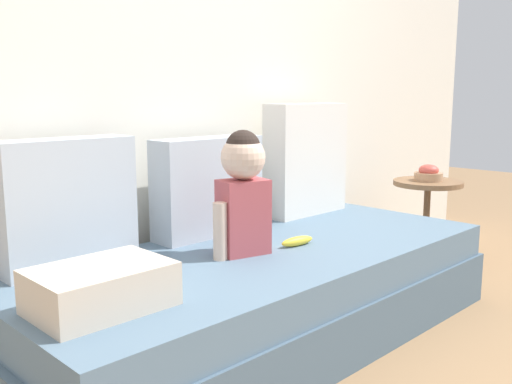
{
  "coord_description": "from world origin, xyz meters",
  "views": [
    {
      "loc": [
        -1.65,
        -1.6,
        1.03
      ],
      "look_at": [
        -0.05,
        0.0,
        0.64
      ],
      "focal_mm": 39.92,
      "sensor_mm": 36.0,
      "label": 1
    }
  ],
  "objects_px": {
    "toddler": "(243,188)",
    "banana": "(297,241)",
    "throw_pillow_left": "(67,203)",
    "throw_pillow_center": "(208,187)",
    "fruit_bowl": "(429,174)",
    "throw_pillow_right": "(306,159)",
    "side_table": "(427,199)",
    "folded_blanket": "(101,288)",
    "couch": "(264,295)"
  },
  "relations": [
    {
      "from": "throw_pillow_center",
      "to": "banana",
      "type": "relative_size",
      "value": 3.17
    },
    {
      "from": "toddler",
      "to": "side_table",
      "type": "relative_size",
      "value": 0.99
    },
    {
      "from": "couch",
      "to": "folded_blanket",
      "type": "xyz_separation_m",
      "value": [
        -0.82,
        -0.11,
        0.27
      ]
    },
    {
      "from": "folded_blanket",
      "to": "fruit_bowl",
      "type": "relative_size",
      "value": 2.34
    },
    {
      "from": "throw_pillow_center",
      "to": "side_table",
      "type": "bearing_deg",
      "value": -9.76
    },
    {
      "from": "couch",
      "to": "banana",
      "type": "height_order",
      "value": "banana"
    },
    {
      "from": "throw_pillow_right",
      "to": "folded_blanket",
      "type": "relative_size",
      "value": 1.48
    },
    {
      "from": "side_table",
      "to": "fruit_bowl",
      "type": "height_order",
      "value": "fruit_bowl"
    },
    {
      "from": "throw_pillow_right",
      "to": "fruit_bowl",
      "type": "distance_m",
      "value": 0.9
    },
    {
      "from": "toddler",
      "to": "folded_blanket",
      "type": "height_order",
      "value": "toddler"
    },
    {
      "from": "throw_pillow_right",
      "to": "toddler",
      "type": "distance_m",
      "value": 0.86
    },
    {
      "from": "throw_pillow_left",
      "to": "throw_pillow_right",
      "type": "bearing_deg",
      "value": 0.0
    },
    {
      "from": "couch",
      "to": "banana",
      "type": "distance_m",
      "value": 0.27
    },
    {
      "from": "throw_pillow_center",
      "to": "banana",
      "type": "xyz_separation_m",
      "value": [
        0.14,
        -0.41,
        -0.2
      ]
    },
    {
      "from": "folded_blanket",
      "to": "side_table",
      "type": "distance_m",
      "value": 2.37
    },
    {
      "from": "toddler",
      "to": "banana",
      "type": "height_order",
      "value": "toddler"
    },
    {
      "from": "banana",
      "to": "side_table",
      "type": "relative_size",
      "value": 0.34
    },
    {
      "from": "throw_pillow_right",
      "to": "side_table",
      "type": "distance_m",
      "value": 0.94
    },
    {
      "from": "banana",
      "to": "fruit_bowl",
      "type": "bearing_deg",
      "value": 6.14
    },
    {
      "from": "couch",
      "to": "throw_pillow_left",
      "type": "relative_size",
      "value": 4.36
    },
    {
      "from": "couch",
      "to": "side_table",
      "type": "xyz_separation_m",
      "value": [
        1.54,
        0.09,
        0.2
      ]
    },
    {
      "from": "banana",
      "to": "folded_blanket",
      "type": "distance_m",
      "value": 0.97
    },
    {
      "from": "side_table",
      "to": "fruit_bowl",
      "type": "xyz_separation_m",
      "value": [
        0.0,
        0.0,
        0.16
      ]
    },
    {
      "from": "throw_pillow_center",
      "to": "banana",
      "type": "distance_m",
      "value": 0.48
    },
    {
      "from": "throw_pillow_right",
      "to": "side_table",
      "type": "xyz_separation_m",
      "value": [
        0.85,
        -0.26,
        -0.29
      ]
    },
    {
      "from": "couch",
      "to": "throw_pillow_center",
      "type": "bearing_deg",
      "value": 90.0
    },
    {
      "from": "couch",
      "to": "throw_pillow_right",
      "type": "bearing_deg",
      "value": 27.64
    },
    {
      "from": "couch",
      "to": "throw_pillow_right",
      "type": "distance_m",
      "value": 0.92
    },
    {
      "from": "toddler",
      "to": "banana",
      "type": "xyz_separation_m",
      "value": [
        0.24,
        -0.08,
        -0.25
      ]
    },
    {
      "from": "throw_pillow_center",
      "to": "couch",
      "type": "bearing_deg",
      "value": -90.0
    },
    {
      "from": "fruit_bowl",
      "to": "banana",
      "type": "bearing_deg",
      "value": -173.86
    },
    {
      "from": "throw_pillow_right",
      "to": "throw_pillow_center",
      "type": "bearing_deg",
      "value": 180.0
    },
    {
      "from": "throw_pillow_right",
      "to": "folded_blanket",
      "type": "height_order",
      "value": "throw_pillow_right"
    },
    {
      "from": "throw_pillow_right",
      "to": "side_table",
      "type": "relative_size",
      "value": 1.17
    },
    {
      "from": "couch",
      "to": "toddler",
      "type": "xyz_separation_m",
      "value": [
        -0.1,
        0.02,
        0.47
      ]
    },
    {
      "from": "fruit_bowl",
      "to": "side_table",
      "type": "bearing_deg",
      "value": -176.42
    },
    {
      "from": "couch",
      "to": "throw_pillow_right",
      "type": "xyz_separation_m",
      "value": [
        0.68,
        0.36,
        0.49
      ]
    },
    {
      "from": "throw_pillow_right",
      "to": "banana",
      "type": "distance_m",
      "value": 0.74
    },
    {
      "from": "throw_pillow_right",
      "to": "toddler",
      "type": "height_order",
      "value": "throw_pillow_right"
    },
    {
      "from": "throw_pillow_left",
      "to": "banana",
      "type": "relative_size",
      "value": 2.98
    },
    {
      "from": "throw_pillow_left",
      "to": "couch",
      "type": "bearing_deg",
      "value": -27.64
    },
    {
      "from": "toddler",
      "to": "side_table",
      "type": "xyz_separation_m",
      "value": [
        1.64,
        0.07,
        -0.27
      ]
    },
    {
      "from": "throw_pillow_right",
      "to": "fruit_bowl",
      "type": "relative_size",
      "value": 3.45
    },
    {
      "from": "throw_pillow_center",
      "to": "toddler",
      "type": "distance_m",
      "value": 0.35
    },
    {
      "from": "throw_pillow_left",
      "to": "throw_pillow_right",
      "type": "xyz_separation_m",
      "value": [
        1.37,
        0.0,
        0.05
      ]
    },
    {
      "from": "throw_pillow_left",
      "to": "throw_pillow_center",
      "type": "relative_size",
      "value": 0.94
    },
    {
      "from": "toddler",
      "to": "throw_pillow_center",
      "type": "bearing_deg",
      "value": 73.22
    },
    {
      "from": "folded_blanket",
      "to": "throw_pillow_left",
      "type": "bearing_deg",
      "value": 73.55
    },
    {
      "from": "throw_pillow_left",
      "to": "folded_blanket",
      "type": "relative_size",
      "value": 1.27
    },
    {
      "from": "throw_pillow_left",
      "to": "throw_pillow_right",
      "type": "distance_m",
      "value": 1.37
    }
  ]
}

